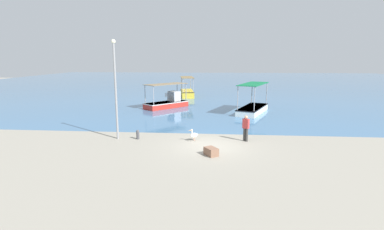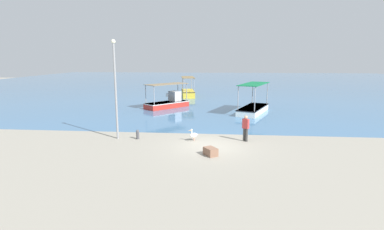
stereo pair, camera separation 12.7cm
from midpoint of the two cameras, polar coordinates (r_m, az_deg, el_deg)
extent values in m
plane|color=gray|center=(18.31, 3.86, -5.97)|extent=(120.00, 120.00, 0.00)
cube|color=teal|center=(65.74, 4.92, 6.16)|extent=(110.00, 90.00, 0.00)
cube|color=red|center=(32.40, -4.70, 1.95)|extent=(4.56, 4.80, 0.61)
cube|color=silver|center=(32.36, -4.70, 2.41)|extent=(4.62, 4.85, 0.08)
cylinder|color=#99999E|center=(30.33, -7.12, 3.70)|extent=(0.08, 0.08, 1.91)
cylinder|color=#99999E|center=(31.55, -8.72, 3.93)|extent=(0.08, 0.08, 1.91)
cylinder|color=#99999E|center=(33.06, -0.93, 4.36)|extent=(0.08, 0.08, 1.91)
cylinder|color=#99999E|center=(34.18, -2.61, 4.57)|extent=(0.08, 0.08, 1.91)
cube|color=#806D50|center=(32.13, -4.76, 5.90)|extent=(4.50, 4.71, 0.05)
cube|color=silver|center=(32.96, -3.21, 3.61)|extent=(1.53, 1.51, 1.08)
cube|color=white|center=(29.81, 11.68, 0.98)|extent=(3.64, 5.80, 0.60)
cube|color=black|center=(29.77, 11.69, 1.47)|extent=(3.69, 5.85, 0.08)
cylinder|color=#99999E|center=(27.01, 12.02, 2.97)|extent=(0.08, 0.08, 2.20)
cylinder|color=#99999E|center=(27.42, 8.90, 3.19)|extent=(0.08, 0.08, 2.20)
cylinder|color=#99999E|center=(31.87, 14.26, 4.04)|extent=(0.08, 0.08, 2.20)
cylinder|color=#99999E|center=(32.22, 11.58, 4.22)|extent=(0.08, 0.08, 2.20)
cube|color=#126F40|center=(29.50, 11.86, 5.82)|extent=(3.66, 5.65, 0.05)
cube|color=gold|center=(41.69, -0.69, 4.12)|extent=(2.36, 4.98, 0.84)
cube|color=black|center=(41.65, -0.69, 4.65)|extent=(2.41, 5.03, 0.08)
cylinder|color=#99999E|center=(43.65, -1.76, 6.16)|extent=(0.08, 0.08, 1.80)
cylinder|color=#99999E|center=(43.73, 0.01, 6.18)|extent=(0.08, 0.08, 1.80)
cylinder|color=#99999E|center=(39.39, -1.46, 5.66)|extent=(0.08, 0.08, 1.80)
cylinder|color=#99999E|center=(39.48, 0.49, 5.68)|extent=(0.08, 0.08, 1.80)
cube|color=olive|center=(41.49, -0.69, 7.21)|extent=(2.43, 4.80, 0.05)
cylinder|color=#E0997A|center=(19.43, 0.65, -4.61)|extent=(0.03, 0.03, 0.22)
cylinder|color=#E0997A|center=(19.51, 0.46, -4.55)|extent=(0.03, 0.03, 0.22)
ellipsoid|color=white|center=(19.39, 0.49, -3.89)|extent=(0.60, 0.59, 0.32)
ellipsoid|color=white|center=(19.54, 1.06, -3.71)|extent=(0.20, 0.20, 0.10)
cylinder|color=white|center=(19.24, 0.14, -3.31)|extent=(0.07, 0.07, 0.26)
sphere|color=white|center=(19.20, 0.14, -2.84)|extent=(0.11, 0.11, 0.11)
cone|color=#E5933F|center=(19.10, -0.24, -2.95)|extent=(0.25, 0.25, 0.06)
cylinder|color=gray|center=(20.02, -14.15, 4.22)|extent=(0.14, 0.14, 6.18)
sphere|color=#EAEACC|center=(19.93, -14.59, 13.40)|extent=(0.28, 0.28, 0.28)
cylinder|color=#47474C|center=(20.11, -10.13, -3.84)|extent=(0.20, 0.20, 0.50)
sphere|color=#4C4C51|center=(20.04, -10.15, -3.08)|extent=(0.21, 0.21, 0.21)
cylinder|color=#3A3938|center=(19.50, 10.54, -3.78)|extent=(0.16, 0.16, 0.85)
cylinder|color=#3A3938|center=(19.59, 10.09, -3.70)|extent=(0.16, 0.16, 0.85)
cube|color=#AF3636|center=(19.38, 10.39, -1.63)|extent=(0.45, 0.41, 0.62)
sphere|color=tan|center=(19.29, 10.43, -0.41)|extent=(0.22, 0.22, 0.22)
cube|color=#845E48|center=(16.58, 3.77, -6.97)|extent=(0.88, 0.94, 0.44)
camera|label=1|loc=(0.06, -89.83, 0.03)|focal=28.00mm
camera|label=2|loc=(0.06, 90.17, -0.03)|focal=28.00mm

